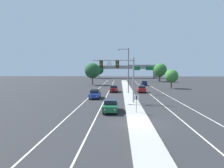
# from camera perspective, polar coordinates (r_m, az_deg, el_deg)

# --- Properties ---
(ground_plane) EXTENTS (260.00, 260.00, 0.00)m
(ground_plane) POSITION_cam_1_polar(r_m,az_deg,el_deg) (19.91, 8.13, -11.67)
(ground_plane) COLOR #28282B
(median_island) EXTENTS (2.40, 110.00, 0.15)m
(median_island) POSITION_cam_1_polar(r_m,az_deg,el_deg) (37.48, 5.37, -3.92)
(median_island) COLOR #9E9B93
(median_island) RESTS_ON ground
(lane_stripe_oncoming_center) EXTENTS (0.14, 100.00, 0.01)m
(lane_stripe_oncoming_center) POSITION_cam_1_polar(r_m,az_deg,el_deg) (44.46, -1.18, -2.68)
(lane_stripe_oncoming_center) COLOR silver
(lane_stripe_oncoming_center) RESTS_ON ground
(lane_stripe_receding_center) EXTENTS (0.14, 100.00, 0.01)m
(lane_stripe_receding_center) POSITION_cam_1_polar(r_m,az_deg,el_deg) (44.87, 10.91, -2.69)
(lane_stripe_receding_center) COLOR silver
(lane_stripe_receding_center) RESTS_ON ground
(edge_stripe_left) EXTENTS (0.14, 100.00, 0.01)m
(edge_stripe_left) POSITION_cam_1_polar(r_m,az_deg,el_deg) (44.78, -5.40, -2.65)
(edge_stripe_left) COLOR silver
(edge_stripe_left) RESTS_ON ground
(edge_stripe_right) EXTENTS (0.14, 100.00, 0.01)m
(edge_stripe_right) POSITION_cam_1_polar(r_m,az_deg,el_deg) (45.48, 15.03, -2.67)
(edge_stripe_right) COLOR silver
(edge_stripe_right) RESTS_ON ground
(overhead_signal_mast) EXTENTS (6.63, 0.44, 7.20)m
(overhead_signal_mast) POSITION_cam_1_polar(r_m,az_deg,el_deg) (30.92, 2.55, 4.05)
(overhead_signal_mast) COLOR gray
(overhead_signal_mast) RESTS_ON median_island
(median_sign_post) EXTENTS (0.60, 0.10, 2.20)m
(median_sign_post) POSITION_cam_1_polar(r_m,az_deg,el_deg) (23.98, 7.28, -5.01)
(median_sign_post) COLOR gray
(median_sign_post) RESTS_ON median_island
(street_lamp_median) EXTENTS (2.58, 0.28, 10.00)m
(street_lamp_median) POSITION_cam_1_polar(r_m,az_deg,el_deg) (43.32, 4.61, 4.80)
(street_lamp_median) COLOR #4C4C51
(street_lamp_median) RESTS_ON median_island
(car_oncoming_green) EXTENTS (1.84, 4.48, 1.58)m
(car_oncoming_green) POSITION_cam_1_polar(r_m,az_deg,el_deg) (25.07, -0.40, -6.35)
(car_oncoming_green) COLOR #195633
(car_oncoming_green) RESTS_ON ground
(car_oncoming_blue) EXTENTS (1.84, 4.48, 1.58)m
(car_oncoming_blue) POSITION_cam_1_polar(r_m,az_deg,el_deg) (36.55, -5.06, -2.95)
(car_oncoming_blue) COLOR navy
(car_oncoming_blue) RESTS_ON ground
(car_oncoming_darkred) EXTENTS (1.89, 4.50, 1.58)m
(car_oncoming_darkred) POSITION_cam_1_polar(r_m,az_deg,el_deg) (46.46, 0.59, -1.36)
(car_oncoming_darkred) COLOR #5B0F14
(car_oncoming_darkred) RESTS_ON ground
(car_receding_red) EXTENTS (1.89, 4.50, 1.58)m
(car_receding_red) POSITION_cam_1_polar(r_m,az_deg,el_deg) (46.27, 8.74, -1.43)
(car_receding_red) COLOR maroon
(car_receding_red) RESTS_ON ground
(car_receding_navy) EXTENTS (1.90, 4.50, 1.58)m
(car_receding_navy) POSITION_cam_1_polar(r_m,az_deg,el_deg) (66.19, 9.49, 0.31)
(car_receding_navy) COLOR #141E4C
(car_receding_navy) RESTS_ON ground
(highway_sign_gantry) EXTENTS (13.28, 0.42, 7.50)m
(highway_sign_gantry) POSITION_cam_1_polar(r_m,az_deg,el_deg) (86.47, 9.15, 4.81)
(highway_sign_gantry) COLOR gray
(highway_sign_gantry) RESTS_ON ground
(overpass_bridge) EXTENTS (42.40, 6.40, 7.65)m
(overpass_bridge) POSITION_cam_1_polar(r_m,az_deg,el_deg) (116.84, 3.34, 4.56)
(overpass_bridge) COLOR gray
(overpass_bridge) RESTS_ON ground
(tree_far_right_b) EXTENTS (4.08, 4.08, 5.90)m
(tree_far_right_b) POSITION_cam_1_polar(r_m,az_deg,el_deg) (89.29, 13.83, 3.24)
(tree_far_right_b) COLOR #4C3823
(tree_far_right_b) RESTS_ON ground
(tree_far_right_a) EXTENTS (3.77, 3.77, 5.45)m
(tree_far_right_a) POSITION_cam_1_polar(r_m,az_deg,el_deg) (57.10, 17.25, 2.27)
(tree_far_right_a) COLOR #4C3823
(tree_far_right_a) RESTS_ON ground
(tree_far_right_c) EXTENTS (5.56, 5.56, 8.04)m
(tree_far_right_c) POSITION_cam_1_polar(r_m,az_deg,el_deg) (85.76, 14.12, 4.13)
(tree_far_right_c) COLOR #4C3823
(tree_far_right_c) RESTS_ON ground
(tree_far_left_c) EXTENTS (5.29, 5.29, 7.66)m
(tree_far_left_c) POSITION_cam_1_polar(r_m,az_deg,el_deg) (66.38, -5.85, 3.98)
(tree_far_left_c) COLOR #4C3823
(tree_far_left_c) RESTS_ON ground
(tree_far_left_b) EXTENTS (5.43, 5.43, 7.85)m
(tree_far_left_b) POSITION_cam_1_polar(r_m,az_deg,el_deg) (113.48, -3.89, 4.23)
(tree_far_left_b) COLOR #4C3823
(tree_far_left_b) RESTS_ON ground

